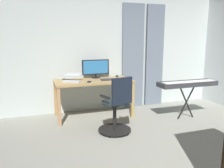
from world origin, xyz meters
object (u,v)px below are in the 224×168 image
object	(u,v)px
office_chair	(117,107)
computer_keyboard	(112,79)
cell_phone_face_up	(89,82)
cell_phone_by_monitor	(65,79)
desk	(93,85)
laptop	(72,79)
computer_mouse	(117,76)
piano_keyboard	(188,84)
computer_monitor	(96,68)

from	to	relation	value
office_chair	computer_keyboard	bearing A→B (deg)	60.86
cell_phone_face_up	cell_phone_by_monitor	bearing A→B (deg)	-24.41
desk	laptop	world-z (taller)	laptop
laptop	desk	bearing A→B (deg)	-149.53
office_chair	laptop	size ratio (longest dim) A/B	2.26
desk	office_chair	size ratio (longest dim) A/B	1.57
desk	computer_mouse	world-z (taller)	computer_mouse
computer_keyboard	piano_keyboard	world-z (taller)	computer_keyboard
computer_mouse	cell_phone_face_up	xyz separation A→B (m)	(0.70, 0.38, -0.01)
computer_monitor	cell_phone_by_monitor	distance (m)	0.66
desk	computer_keyboard	xyz separation A→B (m)	(-0.35, 0.10, 0.10)
cell_phone_by_monitor	desk	bearing A→B (deg)	121.76
cell_phone_by_monitor	piano_keyboard	bearing A→B (deg)	124.78
computer_monitor	laptop	bearing A→B (deg)	26.24
computer_mouse	cell_phone_face_up	size ratio (longest dim) A/B	0.69
office_chair	computer_keyboard	size ratio (longest dim) A/B	2.21
piano_keyboard	computer_keyboard	bearing A→B (deg)	-23.60
office_chair	cell_phone_face_up	size ratio (longest dim) A/B	6.73
piano_keyboard	cell_phone_by_monitor	bearing A→B (deg)	-22.84
office_chair	laptop	bearing A→B (deg)	105.77
computer_keyboard	cell_phone_by_monitor	xyz separation A→B (m)	(0.87, -0.35, -0.01)
cell_phone_by_monitor	computer_monitor	bearing A→B (deg)	146.43
laptop	piano_keyboard	xyz separation A→B (m)	(-2.13, 0.67, -0.11)
cell_phone_by_monitor	piano_keyboard	xyz separation A→B (m)	(-2.23, 0.94, -0.07)
computer_keyboard	cell_phone_face_up	size ratio (longest dim) A/B	3.04
desk	piano_keyboard	distance (m)	1.85
desk	office_chair	bearing A→B (deg)	99.30
desk	laptop	xyz separation A→B (m)	(0.42, 0.03, 0.14)
cell_phone_by_monitor	cell_phone_face_up	xyz separation A→B (m)	(-0.39, 0.43, 0.00)
cell_phone_by_monitor	office_chair	bearing A→B (deg)	86.87
laptop	cell_phone_by_monitor	distance (m)	0.30
desk	computer_monitor	xyz separation A→B (m)	(-0.11, -0.24, 0.31)
cell_phone_face_up	computer_keyboard	bearing A→B (deg)	-146.54
computer_monitor	computer_keyboard	world-z (taller)	computer_monitor
laptop	computer_monitor	bearing A→B (deg)	-126.71
desk	office_chair	xyz separation A→B (m)	(-0.16, 0.95, -0.21)
office_chair	cell_phone_by_monitor	xyz separation A→B (m)	(0.67, -1.20, 0.31)
computer_monitor	cell_phone_by_monitor	world-z (taller)	computer_monitor
computer_keyboard	piano_keyboard	distance (m)	1.49
office_chair	computer_monitor	size ratio (longest dim) A/B	1.70
laptop	office_chair	bearing A→B (deg)	148.87
computer_mouse	cell_phone_by_monitor	world-z (taller)	computer_mouse
computer_mouse	computer_monitor	bearing A→B (deg)	-4.07
piano_keyboard	cell_phone_face_up	bearing A→B (deg)	-15.47
computer_monitor	office_chair	bearing A→B (deg)	92.05
cell_phone_face_up	computer_monitor	bearing A→B (deg)	-96.32
laptop	computer_keyboard	bearing A→B (deg)	-158.15
computer_monitor	cell_phone_by_monitor	bearing A→B (deg)	-1.22
cell_phone_by_monitor	laptop	bearing A→B (deg)	77.14
cell_phone_by_monitor	cell_phone_face_up	distance (m)	0.58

